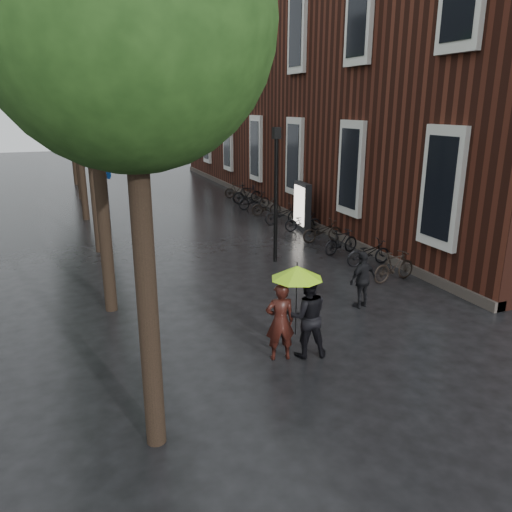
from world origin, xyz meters
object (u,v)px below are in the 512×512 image
person_black (307,316)px  pedestrian_walking (363,280)px  parked_bicycles (292,217)px  ad_lightbox (302,206)px  lamp_post (276,182)px  person_burgundy (280,322)px

person_black → pedestrian_walking: bearing=-130.7°
parked_bicycles → ad_lightbox: size_ratio=7.91×
person_black → ad_lightbox: bearing=-102.3°
ad_lightbox → lamp_post: (-3.03, -3.99, 1.77)m
person_black → pedestrian_walking: (2.69, 1.93, -0.15)m
pedestrian_walking → lamp_post: 5.15m
person_burgundy → person_black: person_black is taller
parked_bicycles → ad_lightbox: (0.25, -0.52, 0.58)m
person_black → parked_bicycles: (4.91, 11.14, -0.48)m
parked_bicycles → ad_lightbox: bearing=-64.0°
parked_bicycles → lamp_post: size_ratio=3.56×
pedestrian_walking → lamp_post: bearing=-97.4°
person_burgundy → person_black: 0.62m
pedestrian_walking → parked_bicycles: bearing=-117.7°
person_black → ad_lightbox: (5.17, 10.62, 0.10)m
person_burgundy → parked_bicycles: 12.38m
pedestrian_walking → ad_lightbox: (2.48, 8.69, 0.26)m
parked_bicycles → lamp_post: bearing=-121.6°
person_burgundy → parked_bicycles: (5.52, 11.07, -0.41)m
lamp_post → ad_lightbox: bearing=52.8°
pedestrian_walking → person_burgundy: bearing=15.3°
person_burgundy → person_black: (0.61, -0.07, 0.07)m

